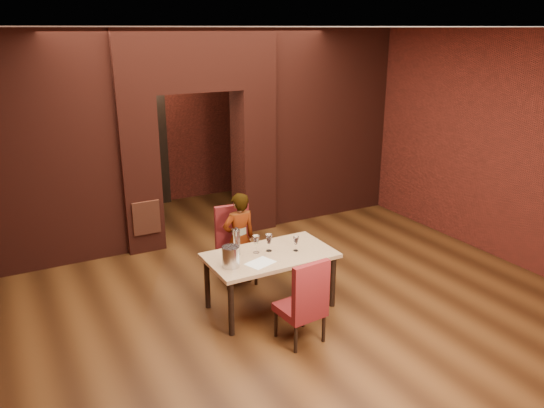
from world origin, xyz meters
The scene contains 23 objects.
floor centered at (0.00, 0.00, 0.00)m, with size 8.00×8.00×0.00m, color #4A2A12.
ceiling centered at (0.00, 0.00, 3.20)m, with size 7.00×8.00×0.04m, color silver.
wall_back centered at (0.00, 4.00, 1.60)m, with size 7.00×0.04×3.20m, color maroon.
wall_right centered at (3.50, 0.00, 1.60)m, with size 0.04×8.00×3.20m, color maroon.
pillar_left centered at (-0.95, 2.00, 1.15)m, with size 0.55×0.55×2.30m, color maroon.
pillar_right centered at (0.95, 2.00, 1.15)m, with size 0.55×0.55×2.30m, color maroon.
lintel centered at (0.00, 2.00, 2.75)m, with size 2.45×0.55×0.90m, color maroon.
wing_wall_left centered at (-2.36, 2.00, 1.60)m, with size 2.27×0.35×3.20m, color maroon.
wing_wall_right centered at (2.36, 2.00, 1.60)m, with size 2.27×0.35×3.20m, color maroon.
vent_panel centered at (-0.95, 1.71, 0.55)m, with size 0.40×0.03×0.50m, color #AD5032.
rear_door centered at (-0.40, 3.94, 1.05)m, with size 0.90×0.08×2.10m, color black.
rear_door_frame centered at (-0.40, 3.90, 1.05)m, with size 1.02×0.04×2.22m, color black.
dining_table centered at (-0.12, -0.58, 0.35)m, with size 1.48×0.83×0.69m, color tan.
chair_far centered at (-0.18, 0.22, 0.50)m, with size 0.45×0.45×1.00m, color maroon.
chair_near centered at (-0.18, -1.35, 0.48)m, with size 0.44×0.44×0.96m, color maroon.
person_seated centered at (-0.17, 0.18, 0.62)m, with size 0.45×0.30×1.23m, color silver.
wine_glass_a centered at (-0.25, -0.48, 0.80)m, with size 0.09×0.09×0.21m, color white, non-canonical shape.
wine_glass_b centered at (-0.10, -0.51, 0.80)m, with size 0.09×0.09×0.21m, color white, non-canonical shape.
wine_glass_c centered at (0.18, -0.65, 0.78)m, with size 0.07×0.07×0.18m, color white, non-canonical shape.
tasting_sheet centered at (-0.34, -0.76, 0.69)m, with size 0.30×0.22×0.00m, color white.
wine_bucket centered at (-0.67, -0.69, 0.81)m, with size 0.19×0.19×0.24m, color #B8B9C0.
water_bottle centered at (-0.47, -0.42, 0.86)m, with size 0.08×0.08×0.33m, color white.
potted_plant centered at (0.58, 0.29, 0.21)m, with size 0.37×0.32×0.42m, color #265D1D.
Camera 1 is at (-2.81, -5.58, 3.20)m, focal length 35.00 mm.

